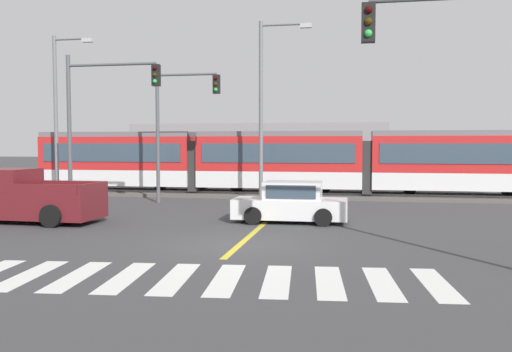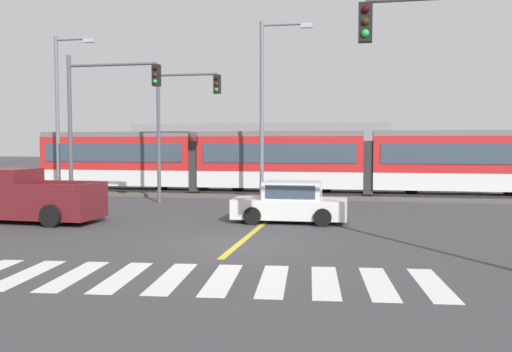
# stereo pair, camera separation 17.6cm
# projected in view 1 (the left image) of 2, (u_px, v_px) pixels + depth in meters

# --- Properties ---
(ground_plane) EXTENTS (200.00, 200.00, 0.00)m
(ground_plane) POSITION_uv_depth(u_px,v_px,m) (239.00, 245.00, 15.56)
(ground_plane) COLOR #3D3D3F
(track_bed) EXTENTS (120.00, 4.00, 0.18)m
(track_bed) POSITION_uv_depth(u_px,v_px,m) (295.00, 195.00, 30.12)
(track_bed) COLOR #56514C
(track_bed) RESTS_ON ground
(rail_near) EXTENTS (120.00, 0.08, 0.10)m
(rail_near) POSITION_uv_depth(u_px,v_px,m) (294.00, 193.00, 29.41)
(rail_near) COLOR #939399
(rail_near) RESTS_ON track_bed
(rail_far) EXTENTS (120.00, 0.08, 0.10)m
(rail_far) POSITION_uv_depth(u_px,v_px,m) (297.00, 191.00, 30.82)
(rail_far) COLOR #939399
(rail_far) RESTS_ON track_bed
(light_rail_tram) EXTENTS (28.00, 2.64, 3.43)m
(light_rail_tram) POSITION_uv_depth(u_px,v_px,m) (280.00, 160.00, 30.16)
(light_rail_tram) COLOR silver
(light_rail_tram) RESTS_ON track_bed
(crosswalk_stripe_1) EXTENTS (0.81, 2.84, 0.01)m
(crosswalk_stripe_1) POSITION_uv_depth(u_px,v_px,m) (30.00, 275.00, 12.00)
(crosswalk_stripe_1) COLOR silver
(crosswalk_stripe_1) RESTS_ON ground
(crosswalk_stripe_2) EXTENTS (0.81, 2.84, 0.01)m
(crosswalk_stripe_2) POSITION_uv_depth(u_px,v_px,m) (77.00, 276.00, 11.90)
(crosswalk_stripe_2) COLOR silver
(crosswalk_stripe_2) RESTS_ON ground
(crosswalk_stripe_3) EXTENTS (0.81, 2.84, 0.01)m
(crosswalk_stripe_3) POSITION_uv_depth(u_px,v_px,m) (126.00, 277.00, 11.80)
(crosswalk_stripe_3) COLOR silver
(crosswalk_stripe_3) RESTS_ON ground
(crosswalk_stripe_4) EXTENTS (0.81, 2.84, 0.01)m
(crosswalk_stripe_4) POSITION_uv_depth(u_px,v_px,m) (176.00, 278.00, 11.70)
(crosswalk_stripe_4) COLOR silver
(crosswalk_stripe_4) RESTS_ON ground
(crosswalk_stripe_5) EXTENTS (0.81, 2.84, 0.01)m
(crosswalk_stripe_5) POSITION_uv_depth(u_px,v_px,m) (226.00, 279.00, 11.60)
(crosswalk_stripe_5) COLOR silver
(crosswalk_stripe_5) RESTS_ON ground
(crosswalk_stripe_6) EXTENTS (0.81, 2.84, 0.01)m
(crosswalk_stripe_6) POSITION_uv_depth(u_px,v_px,m) (277.00, 280.00, 11.50)
(crosswalk_stripe_6) COLOR silver
(crosswalk_stripe_6) RESTS_ON ground
(crosswalk_stripe_7) EXTENTS (0.81, 2.84, 0.01)m
(crosswalk_stripe_7) POSITION_uv_depth(u_px,v_px,m) (329.00, 282.00, 11.41)
(crosswalk_stripe_7) COLOR silver
(crosswalk_stripe_7) RESTS_ON ground
(crosswalk_stripe_8) EXTENTS (0.81, 2.84, 0.01)m
(crosswalk_stripe_8) POSITION_uv_depth(u_px,v_px,m) (382.00, 283.00, 11.31)
(crosswalk_stripe_8) COLOR silver
(crosswalk_stripe_8) RESTS_ON ground
(crosswalk_stripe_9) EXTENTS (0.81, 2.84, 0.01)m
(crosswalk_stripe_9) POSITION_uv_depth(u_px,v_px,m) (436.00, 284.00, 11.21)
(crosswalk_stripe_9) COLOR silver
(crosswalk_stripe_9) RESTS_ON ground
(lane_centre_line) EXTENTS (0.20, 14.81, 0.01)m
(lane_centre_line) POSITION_uv_depth(u_px,v_px,m) (269.00, 219.00, 20.89)
(lane_centre_line) COLOR gold
(lane_centre_line) RESTS_ON ground
(sedan_crossing) EXTENTS (4.22, 1.96, 1.52)m
(sedan_crossing) POSITION_uv_depth(u_px,v_px,m) (291.00, 203.00, 20.10)
(sedan_crossing) COLOR silver
(sedan_crossing) RESTS_ON ground
(pickup_truck) EXTENTS (5.47, 2.38, 1.98)m
(pickup_truck) POSITION_uv_depth(u_px,v_px,m) (26.00, 200.00, 20.12)
(pickup_truck) COLOR maroon
(pickup_truck) RESTS_ON ground
(traffic_light_far_left) EXTENTS (3.25, 0.38, 6.64)m
(traffic_light_far_left) POSITION_uv_depth(u_px,v_px,m) (177.00, 114.00, 26.44)
(traffic_light_far_left) COLOR #515459
(traffic_light_far_left) RESTS_ON ground
(traffic_light_mid_left) EXTENTS (4.25, 0.38, 6.75)m
(traffic_light_mid_left) POSITION_uv_depth(u_px,v_px,m) (98.00, 108.00, 23.24)
(traffic_light_mid_left) COLOR #515459
(traffic_light_mid_left) RESTS_ON ground
(traffic_light_near_right) EXTENTS (3.75, 0.38, 6.55)m
(traffic_light_near_right) POSITION_uv_depth(u_px,v_px,m) (471.00, 80.00, 12.30)
(traffic_light_near_right) COLOR #515459
(traffic_light_near_right) RESTS_ON ground
(street_lamp_west) EXTENTS (2.28, 0.28, 8.61)m
(street_lamp_west) POSITION_uv_depth(u_px,v_px,m) (59.00, 107.00, 28.69)
(street_lamp_west) COLOR slate
(street_lamp_west) RESTS_ON ground
(street_lamp_centre) EXTENTS (2.58, 0.28, 8.90)m
(street_lamp_centre) POSITION_uv_depth(u_px,v_px,m) (266.00, 100.00, 26.60)
(street_lamp_centre) COLOR slate
(street_lamp_centre) RESTS_ON ground
(building_backdrop_far) EXTENTS (17.99, 6.00, 4.34)m
(building_backdrop_far) POSITION_uv_depth(u_px,v_px,m) (261.00, 154.00, 39.77)
(building_backdrop_far) COLOR gray
(building_backdrop_far) RESTS_ON ground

